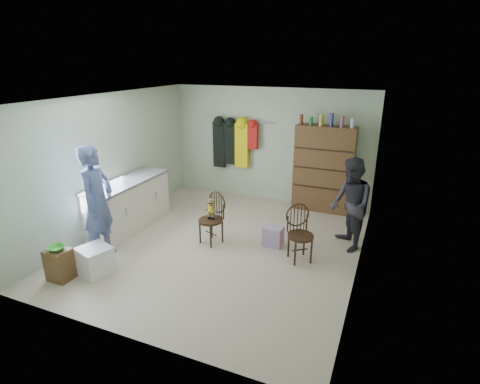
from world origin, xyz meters
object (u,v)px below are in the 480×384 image
at_px(chair_front, 212,214).
at_px(counter, 129,204).
at_px(chair_far, 299,231).
at_px(dresser, 324,169).

bearing_deg(chair_front, counter, -158.64).
distance_m(counter, chair_far, 3.28).
height_order(chair_front, dresser, dresser).
height_order(chair_front, chair_far, same).
xyz_separation_m(counter, chair_far, (3.28, 0.06, 0.02)).
xyz_separation_m(chair_front, dresser, (1.45, 2.25, 0.38)).
height_order(chair_far, dresser, dresser).
xyz_separation_m(counter, dresser, (3.20, 2.30, 0.44)).
height_order(counter, chair_front, counter).
distance_m(counter, dresser, 3.96).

